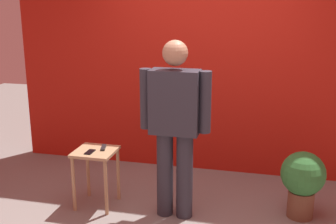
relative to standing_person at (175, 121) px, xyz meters
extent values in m
cube|color=#B31B11|center=(0.10, 1.33, 0.67)|extent=(4.96, 0.12, 3.33)
cylinder|color=#2D2D38|center=(-0.10, 0.00, -0.56)|extent=(0.17, 0.17, 0.88)
cylinder|color=#2D2D38|center=(0.10, 0.00, -0.56)|extent=(0.17, 0.17, 0.88)
cube|color=#2D2D38|center=(0.00, 0.00, 0.19)|extent=(0.48, 0.24, 0.62)
cube|color=red|center=(0.00, 0.12, 0.22)|extent=(0.13, 0.01, 0.52)
cube|color=#384C99|center=(0.00, 0.13, 0.21)|extent=(0.05, 0.01, 0.47)
cylinder|color=#2D2D38|center=(-0.29, 0.00, 0.21)|extent=(0.12, 0.12, 0.59)
cylinder|color=#2D2D38|center=(0.29, 0.00, 0.21)|extent=(0.12, 0.12, 0.59)
sphere|color=#A87A5B|center=(0.00, 0.00, 0.66)|extent=(0.24, 0.24, 0.24)
cube|color=tan|center=(-0.85, 0.01, -0.39)|extent=(0.41, 0.41, 0.03)
cylinder|color=tan|center=(-1.03, -0.16, -0.70)|extent=(0.04, 0.04, 0.59)
cylinder|color=tan|center=(-0.67, -0.16, -0.70)|extent=(0.04, 0.04, 0.59)
cylinder|color=tan|center=(-1.03, 0.19, -0.70)|extent=(0.04, 0.04, 0.59)
cylinder|color=tan|center=(-0.67, 0.19, -0.70)|extent=(0.04, 0.04, 0.59)
cube|color=black|center=(-0.88, -0.06, -0.37)|extent=(0.07, 0.14, 0.01)
cube|color=black|center=(-0.79, 0.08, -0.36)|extent=(0.09, 0.18, 0.02)
cylinder|color=brown|center=(1.24, 0.27, -0.85)|extent=(0.26, 0.26, 0.28)
sphere|color=#2D7233|center=(1.24, 0.27, -0.53)|extent=(0.44, 0.44, 0.44)
camera|label=1|loc=(0.87, -3.83, 1.15)|focal=45.41mm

